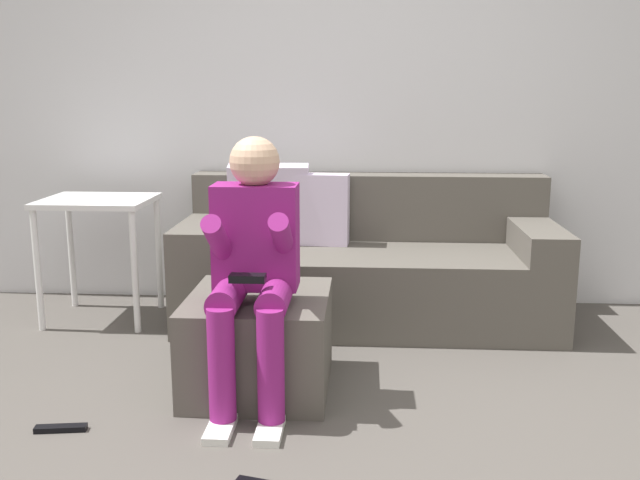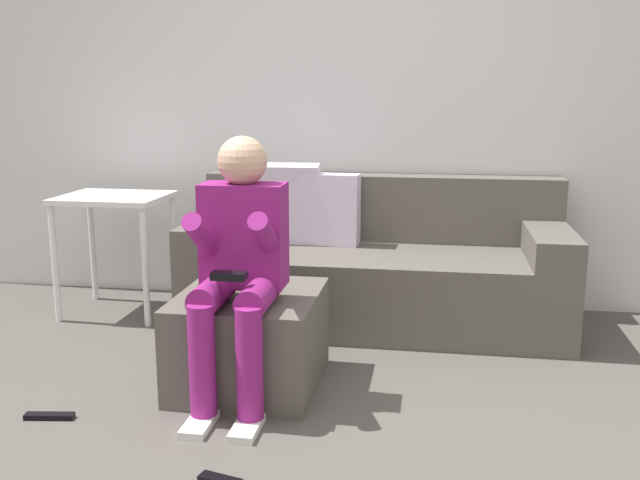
# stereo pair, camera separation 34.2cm
# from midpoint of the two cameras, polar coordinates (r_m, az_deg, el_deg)

# --- Properties ---
(ground_plane) EXTENTS (7.27, 7.27, 0.00)m
(ground_plane) POSITION_cam_midpoint_polar(r_m,az_deg,el_deg) (2.63, 2.73, -17.59)
(ground_plane) COLOR #544F49
(wall_back) EXTENTS (5.59, 0.10, 2.66)m
(wall_back) POSITION_cam_midpoint_polar(r_m,az_deg,el_deg) (4.36, 6.18, 12.32)
(wall_back) COLOR silver
(wall_back) RESTS_ON ground_plane
(couch_sectional) EXTENTS (2.09, 0.85, 0.89)m
(couch_sectional) POSITION_cam_midpoint_polar(r_m,az_deg,el_deg) (4.06, 6.71, -2.08)
(couch_sectional) COLOR #59544C
(couch_sectional) RESTS_ON ground_plane
(ottoman) EXTENTS (0.61, 0.66, 0.42)m
(ottoman) POSITION_cam_midpoint_polar(r_m,az_deg,el_deg) (3.18, -2.60, -8.05)
(ottoman) COLOR #59544C
(ottoman) RESTS_ON ground_plane
(person_seated) EXTENTS (0.35, 0.58, 1.12)m
(person_seated) POSITION_cam_midpoint_polar(r_m,az_deg,el_deg) (2.89, -3.26, -1.48)
(person_seated) COLOR #8C1E72
(person_seated) RESTS_ON ground_plane
(side_table) EXTENTS (0.60, 0.51, 0.70)m
(side_table) POSITION_cam_midpoint_polar(r_m,az_deg,el_deg) (4.23, -14.04, 2.01)
(side_table) COLOR white
(side_table) RESTS_ON ground_plane
(remote_by_storage_bin) EXTENTS (0.20, 0.07, 0.02)m
(remote_by_storage_bin) POSITION_cam_midpoint_polar(r_m,az_deg,el_deg) (3.07, -17.98, -13.43)
(remote_by_storage_bin) COLOR black
(remote_by_storage_bin) RESTS_ON ground_plane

